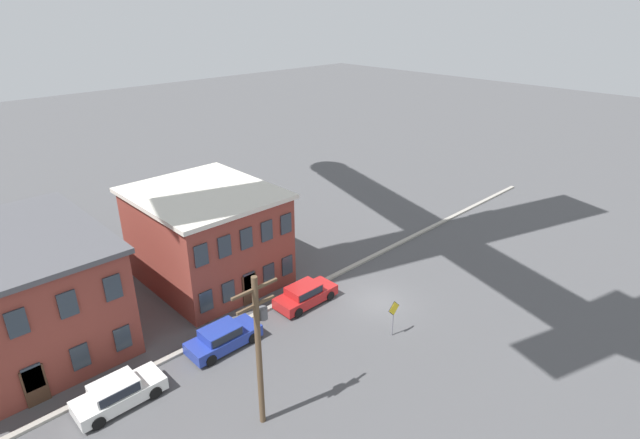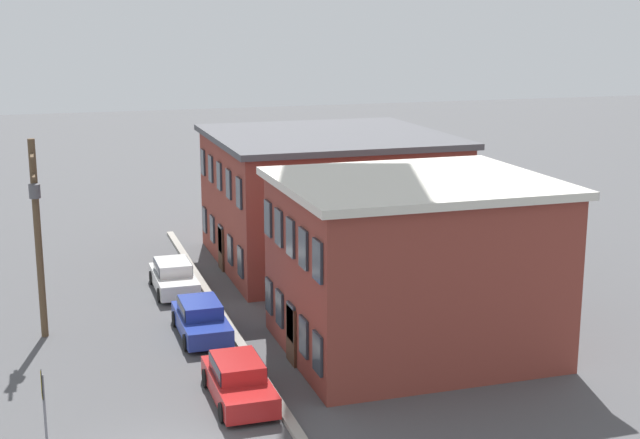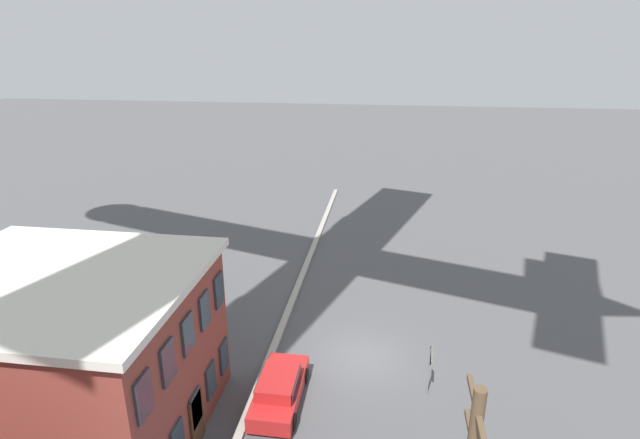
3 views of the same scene
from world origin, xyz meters
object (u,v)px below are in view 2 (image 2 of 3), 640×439
(caution_sign, at_px, (43,395))
(utility_pole, at_px, (37,228))
(car_blue, at_px, (201,318))
(car_white, at_px, (174,276))
(car_red, at_px, (238,379))

(caution_sign, bearing_deg, utility_pole, 179.47)
(car_blue, bearing_deg, car_white, -178.45)
(car_red, xyz_separation_m, utility_pole, (-8.35, -6.19, 3.80))
(car_red, distance_m, caution_sign, 6.51)
(car_red, relative_size, utility_pole, 0.55)
(car_white, bearing_deg, caution_sign, -22.60)
(car_red, height_order, utility_pole, utility_pole)
(car_blue, distance_m, caution_sign, 10.21)
(caution_sign, height_order, utility_pole, utility_pole)
(car_blue, relative_size, caution_sign, 1.79)
(car_white, distance_m, utility_pole, 8.40)
(car_white, bearing_deg, car_blue, 1.55)
(car_red, bearing_deg, car_white, -178.79)
(car_blue, bearing_deg, car_red, 0.89)
(car_red, bearing_deg, utility_pole, -143.46)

